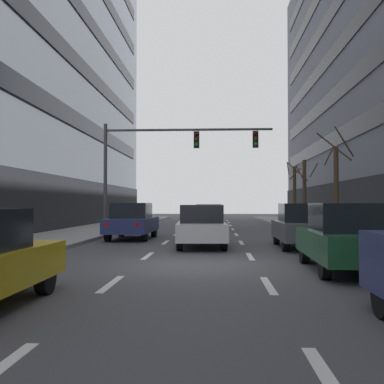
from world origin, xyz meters
name	(u,v)px	position (x,y,z in m)	size (l,w,h in m)	color
ground_plane	(196,265)	(0.00, 0.00, 0.00)	(120.00, 120.00, 0.00)	#424247
lane_stripe_l1_s3	(111,284)	(-1.59, -3.00, 0.00)	(0.16, 2.00, 0.01)	silver
lane_stripe_l1_s4	(148,256)	(-1.59, 2.00, 0.00)	(0.16, 2.00, 0.01)	silver
lane_stripe_l1_s5	(166,242)	(-1.59, 7.00, 0.00)	(0.16, 2.00, 0.01)	silver
lane_stripe_l1_s6	(176,234)	(-1.59, 12.00, 0.00)	(0.16, 2.00, 0.01)	silver
lane_stripe_l1_s7	(183,229)	(-1.59, 17.00, 0.00)	(0.16, 2.00, 0.01)	silver
lane_stripe_l1_s8	(188,225)	(-1.59, 22.00, 0.00)	(0.16, 2.00, 0.01)	silver
lane_stripe_l1_s9	(191,223)	(-1.59, 27.00, 0.00)	(0.16, 2.00, 0.01)	silver
lane_stripe_l1_s10	(194,220)	(-1.59, 32.00, 0.00)	(0.16, 2.00, 0.01)	silver
lane_stripe_l2_s2	(330,382)	(1.59, -8.00, 0.00)	(0.16, 2.00, 0.01)	silver
lane_stripe_l2_s3	(268,285)	(1.59, -3.00, 0.00)	(0.16, 2.00, 0.01)	silver
lane_stripe_l2_s4	(250,256)	(1.59, 2.00, 0.00)	(0.16, 2.00, 0.01)	silver
lane_stripe_l2_s5	(241,243)	(1.59, 7.00, 0.00)	(0.16, 2.00, 0.01)	silver
lane_stripe_l2_s6	(236,234)	(1.59, 12.00, 0.00)	(0.16, 2.00, 0.01)	silver
lane_stripe_l2_s7	(233,229)	(1.59, 17.00, 0.00)	(0.16, 2.00, 0.01)	silver
lane_stripe_l2_s8	(230,225)	(1.59, 22.00, 0.00)	(0.16, 2.00, 0.01)	silver
lane_stripe_l2_s9	(229,223)	(1.59, 27.00, 0.00)	(0.16, 2.00, 0.01)	silver
lane_stripe_l2_s10	(227,220)	(1.59, 32.00, 0.00)	(0.16, 2.00, 0.01)	silver
car_driving_0	(209,217)	(0.06, 16.92, 0.78)	(1.92, 4.30, 1.59)	black
car_driving_1	(201,226)	(-0.01, 4.88, 0.78)	(1.96, 4.31, 1.59)	black
car_driving_3	(132,221)	(-3.34, 8.73, 0.82)	(1.92, 4.47, 1.67)	black
car_parked_1	(347,238)	(3.73, -0.97, 0.81)	(1.96, 4.44, 1.65)	black
car_parked_2	(303,226)	(3.73, 4.84, 0.81)	(1.90, 4.40, 1.64)	black
traffic_signal_0	(166,153)	(-2.02, 11.07, 4.26)	(8.68, 0.35, 5.63)	#4C4C51
street_tree_0	(295,193)	(6.37, 21.97, 2.40)	(1.34, 1.48, 4.63)	#4C3823
street_tree_1	(304,191)	(6.32, 18.15, 2.47)	(1.93, 2.13, 4.37)	#4C3823
street_tree_2	(336,187)	(6.33, 10.13, 2.44)	(1.84, 1.63, 5.13)	#4C3823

